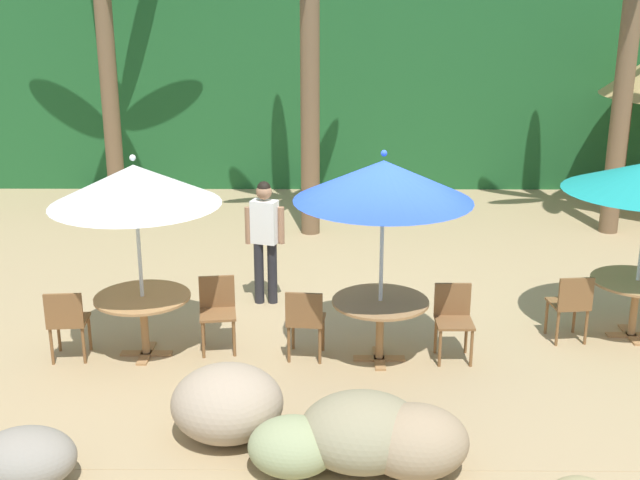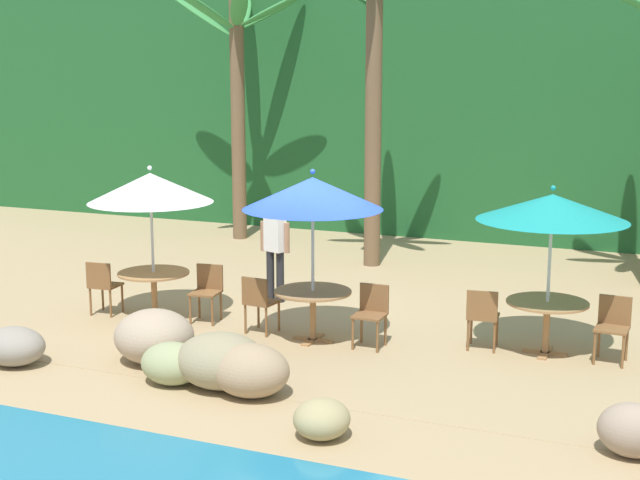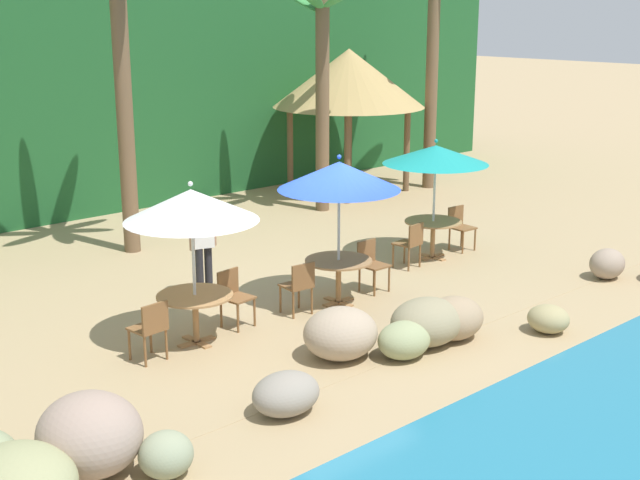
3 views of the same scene
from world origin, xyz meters
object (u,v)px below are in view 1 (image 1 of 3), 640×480
at_px(dining_table_blue, 380,311).
at_px(chair_teal_inland, 571,303).
at_px(chair_blue_inland, 305,319).
at_px(dining_table_teal, 636,290).
at_px(palm_tree_third, 632,16).
at_px(chair_white_inland, 67,320).
at_px(umbrella_blue, 383,181).
at_px(chair_blue_seaward, 453,316).
at_px(chair_white_seaward, 218,308).
at_px(waiter_in_white, 265,234).
at_px(umbrella_white, 134,185).
at_px(dining_table_white, 143,306).
at_px(palm_tree_nearest, 104,4).

height_order(dining_table_blue, chair_teal_inland, chair_teal_inland).
relative_size(chair_blue_inland, dining_table_teal, 0.79).
bearing_deg(palm_tree_third, chair_blue_inland, -135.43).
relative_size(chair_white_inland, umbrella_blue, 0.35).
xyz_separation_m(chair_blue_seaward, palm_tree_third, (3.49, 5.01, 3.14)).
distance_m(chair_blue_seaward, chair_teal_inland, 1.52).
distance_m(chair_white_seaward, waiter_in_white, 1.58).
relative_size(umbrella_white, palm_tree_third, 0.45).
xyz_separation_m(dining_table_white, chair_white_inland, (-0.84, -0.16, -0.10)).
relative_size(umbrella_blue, chair_blue_inland, 2.83).
bearing_deg(umbrella_blue, chair_blue_inland, -179.51).
distance_m(umbrella_blue, waiter_in_white, 2.54).
relative_size(dining_table_blue, waiter_in_white, 0.65).
relative_size(chair_white_seaward, chair_teal_inland, 1.00).
relative_size(chair_white_inland, dining_table_blue, 0.79).
xyz_separation_m(palm_tree_nearest, palm_tree_third, (8.92, -1.43, -0.15)).
height_order(dining_table_blue, waiter_in_white, waiter_in_white).
relative_size(chair_teal_inland, palm_tree_nearest, 0.16).
bearing_deg(waiter_in_white, chair_white_seaward, -108.04).
bearing_deg(chair_blue_seaward, palm_tree_third, 55.15).
bearing_deg(umbrella_white, chair_teal_inland, 4.32).
height_order(chair_blue_seaward, chair_blue_inland, same).
height_order(dining_table_blue, chair_blue_inland, chair_blue_inland).
xyz_separation_m(dining_table_blue, waiter_in_white, (-1.43, 1.76, 0.37)).
xyz_separation_m(umbrella_white, chair_white_seaward, (0.83, 0.21, -1.54)).
distance_m(chair_white_seaward, palm_tree_third, 8.46).
relative_size(dining_table_white, chair_blue_inland, 1.26).
xyz_separation_m(chair_blue_inland, waiter_in_white, (-0.58, 1.76, 0.47)).
bearing_deg(palm_tree_nearest, chair_white_seaward, -66.61).
height_order(umbrella_white, chair_teal_inland, umbrella_white).
relative_size(palm_tree_third, waiter_in_white, 3.11).
xyz_separation_m(dining_table_white, chair_white_seaward, (0.83, 0.21, -0.10)).
relative_size(chair_teal_inland, palm_tree_third, 0.16).
relative_size(chair_white_seaward, dining_table_blue, 0.79).
relative_size(umbrella_blue, waiter_in_white, 1.45).
bearing_deg(umbrella_white, chair_blue_inland, -3.77).
distance_m(umbrella_white, dining_table_teal, 6.08).
relative_size(chair_white_seaward, chair_blue_seaward, 1.00).
height_order(chair_white_seaward, dining_table_teal, chair_white_seaward).
distance_m(dining_table_white, chair_blue_seaward, 3.58).
bearing_deg(palm_tree_nearest, umbrella_white, -73.86).
relative_size(chair_white_seaward, palm_tree_third, 0.16).
height_order(umbrella_white, palm_tree_nearest, palm_tree_nearest).
height_order(dining_table_white, chair_white_inland, chair_white_inland).
xyz_separation_m(dining_table_white, waiter_in_white, (1.30, 1.64, 0.37)).
bearing_deg(dining_table_blue, waiter_in_white, 129.16).
distance_m(chair_white_seaward, chair_teal_inland, 4.22).
bearing_deg(umbrella_white, chair_white_inland, -168.98).
bearing_deg(chair_white_inland, dining_table_teal, 6.17).
xyz_separation_m(dining_table_blue, palm_tree_nearest, (-4.58, 6.54, 3.18)).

